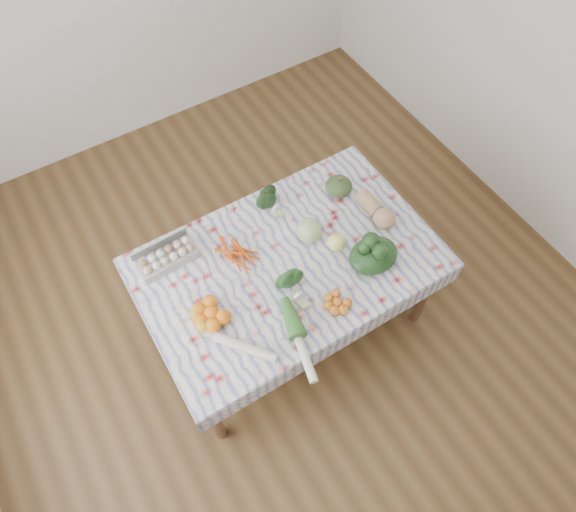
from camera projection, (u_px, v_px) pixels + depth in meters
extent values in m
plane|color=#52371C|center=(288.00, 319.00, 3.52)|extent=(4.50, 4.50, 0.00)
cube|color=brown|center=(288.00, 264.00, 2.90)|extent=(1.60, 1.00, 0.04)
cylinder|color=brown|center=(215.00, 419.00, 2.81)|extent=(0.06, 0.06, 0.71)
cylinder|color=brown|center=(425.00, 293.00, 3.22)|extent=(0.06, 0.06, 0.71)
cylinder|color=brown|center=(151.00, 297.00, 3.21)|extent=(0.06, 0.06, 0.71)
cylinder|color=brown|center=(344.00, 200.00, 3.62)|extent=(0.06, 0.06, 0.71)
cube|color=silver|center=(288.00, 262.00, 2.88)|extent=(1.66, 1.06, 0.01)
cube|color=#A1A19C|center=(168.00, 259.00, 2.83)|extent=(0.34, 0.15, 0.09)
cube|color=#D3470C|center=(242.00, 256.00, 2.87)|extent=(0.25, 0.24, 0.04)
ellipsoid|color=#193215|center=(271.00, 201.00, 3.02)|extent=(0.16, 0.15, 0.12)
ellipsoid|color=#384B24|center=(339.00, 186.00, 3.09)|extent=(0.20, 0.20, 0.11)
sphere|color=#A0C17B|center=(309.00, 230.00, 2.89)|extent=(0.16, 0.16, 0.15)
ellipsoid|color=tan|center=(376.00, 209.00, 2.99)|extent=(0.13, 0.28, 0.13)
cube|color=orange|center=(211.00, 313.00, 2.65)|extent=(0.31, 0.31, 0.09)
ellipsoid|color=#21511E|center=(291.00, 288.00, 2.71)|extent=(0.19, 0.19, 0.12)
cube|color=orange|center=(337.00, 302.00, 2.71)|extent=(0.22, 0.22, 0.06)
sphere|color=#EFF272|center=(336.00, 243.00, 2.87)|extent=(0.11, 0.11, 0.10)
ellipsoid|color=black|center=(373.00, 255.00, 2.82)|extent=(0.33, 0.28, 0.13)
cylinder|color=silver|center=(245.00, 347.00, 2.57)|extent=(0.26, 0.32, 0.05)
cylinder|color=silver|center=(299.00, 341.00, 2.59)|extent=(0.15, 0.45, 0.05)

